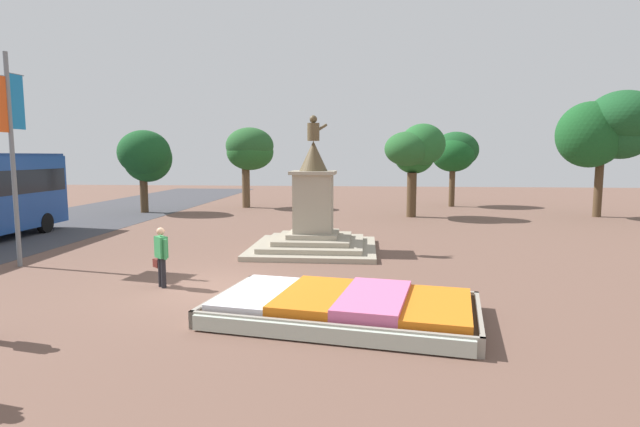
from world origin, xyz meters
TOP-DOWN VIEW (x-y plane):
  - ground_plane at (0.00, 0.00)m, footprint 88.86×88.86m
  - flower_planter at (3.66, -2.24)m, footprint 6.17×4.13m
  - statue_monument at (2.18, 5.49)m, footprint 4.57×4.57m
  - banner_pole at (-6.84, 1.96)m, footprint 0.16×1.37m
  - pedestrian_with_handbag at (-1.31, -0.08)m, footprint 0.59×0.55m
  - park_tree_far_left at (-9.23, 16.69)m, footprint 3.12×3.48m
  - park_tree_behind_statue at (6.84, 15.95)m, footprint 3.38×3.33m
  - park_tree_far_right at (10.18, 22.74)m, footprint 3.26×3.24m
  - park_tree_street_side at (-3.67, 20.30)m, footprint 3.17×3.13m
  - park_tree_mid_canopy at (17.51, 16.56)m, footprint 5.20×3.91m

SIDE VIEW (x-z plane):
  - ground_plane at x=0.00m, z-range 0.00..0.00m
  - flower_planter at x=3.66m, z-range -0.04..0.53m
  - pedestrian_with_handbag at x=-1.31m, z-range 0.10..1.71m
  - statue_monument at x=2.18m, z-range -1.39..3.56m
  - park_tree_far_left at x=-9.23m, z-range 0.98..6.00m
  - park_tree_far_right at x=10.18m, z-range 1.13..6.27m
  - banner_pole at x=-6.84m, z-range 0.41..7.05m
  - park_tree_behind_statue at x=6.84m, z-range 1.21..6.48m
  - park_tree_street_side at x=-3.67m, z-range 1.27..6.62m
  - park_tree_mid_canopy at x=17.51m, z-range 1.48..8.51m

